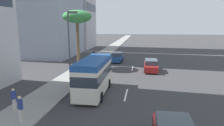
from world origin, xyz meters
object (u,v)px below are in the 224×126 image
car_second (117,57)px  street_lamp (70,42)px  palm_tree (77,18)px  pedestrian_near_lamp (14,98)px  pedestrian_mid_block (94,54)px  pedestrian_by_tree (20,107)px  car_fourth (151,65)px  minibus_third (94,75)px

car_second → street_lamp: size_ratio=0.59×
car_second → palm_tree: bearing=-41.1°
pedestrian_near_lamp → pedestrian_mid_block: (21.94, -0.55, 0.04)m
pedestrian_by_tree → street_lamp: street_lamp is taller
palm_tree → street_lamp: 10.24m
pedestrian_by_tree → palm_tree: (16.99, 1.72, 6.09)m
car_fourth → palm_tree: (0.59, 10.41, 6.42)m
pedestrian_by_tree → palm_tree: 18.13m
pedestrian_near_lamp → pedestrian_mid_block: pedestrian_mid_block is taller
car_fourth → pedestrian_near_lamp: (-14.75, 10.28, 0.25)m
car_second → street_lamp: street_lamp is taller
minibus_third → pedestrian_by_tree: size_ratio=3.97×
street_lamp → pedestrian_near_lamp: bearing=158.3°
pedestrian_near_lamp → street_lamp: 7.14m
car_fourth → pedestrian_mid_block: bearing=53.5°
minibus_third → car_fourth: (10.10, -5.45, -1.00)m
car_second → pedestrian_by_tree: bearing=-8.2°
pedestrian_mid_block → street_lamp: size_ratio=0.22×
street_lamp → car_second: bearing=-9.5°
street_lamp → minibus_third: bearing=-112.7°
pedestrian_mid_block → palm_tree: size_ratio=0.20×
pedestrian_near_lamp → street_lamp: size_ratio=0.21×
minibus_third → pedestrian_near_lamp: minibus_third is taller
minibus_third → street_lamp: (1.07, 2.56, 2.87)m
pedestrian_mid_block → car_second: bearing=38.7°
pedestrian_near_lamp → street_lamp: (5.72, -2.28, 3.61)m
minibus_third → car_fourth: 11.52m
car_fourth → street_lamp: 12.67m
car_second → palm_tree: palm_tree is taller
car_second → street_lamp: (-15.34, 2.57, 3.87)m
pedestrian_near_lamp → street_lamp: bearing=-159.6°
car_fourth → pedestrian_by_tree: size_ratio=2.83×
car_fourth → pedestrian_by_tree: (-16.39, 8.69, 0.33)m
pedestrian_near_lamp → pedestrian_by_tree: bearing=86.2°
pedestrian_near_lamp → pedestrian_mid_block: 21.95m
pedestrian_near_lamp → street_lamp: street_lamp is taller
street_lamp → palm_tree: bearing=14.1°
car_fourth → pedestrian_by_tree: 18.56m
pedestrian_by_tree → car_fourth: bearing=-86.4°
car_second → minibus_third: 16.43m
car_second → pedestrian_near_lamp: pedestrian_near_lamp is taller
pedestrian_near_lamp → pedestrian_by_tree: size_ratio=0.93×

